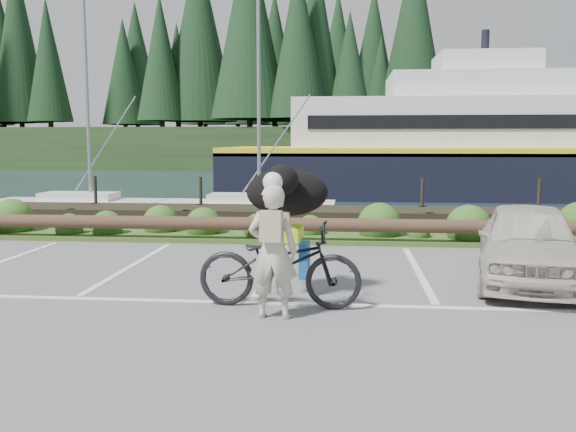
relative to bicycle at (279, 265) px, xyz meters
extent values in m
plane|color=#59585B|center=(-0.42, 0.57, -0.59)|extent=(72.00, 72.00, 0.00)
plane|color=#182939|center=(-0.42, 48.57, -1.79)|extent=(160.00, 160.00, 0.00)
cube|color=#3D5B21|center=(-0.42, 5.87, -0.54)|extent=(34.00, 1.60, 0.10)
imported|color=black|center=(0.00, 0.00, 0.00)|extent=(2.29, 0.89, 1.19)
imported|color=beige|center=(-0.02, -0.53, 0.28)|extent=(0.66, 0.45, 1.75)
ellipsoid|color=black|center=(0.03, 0.72, 0.94)|extent=(0.65, 1.24, 0.70)
imported|color=#BCB3A5|center=(3.85, 1.85, 0.06)|extent=(2.34, 4.08, 1.31)
camera|label=1|loc=(0.91, -8.18, 1.69)|focal=38.00mm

